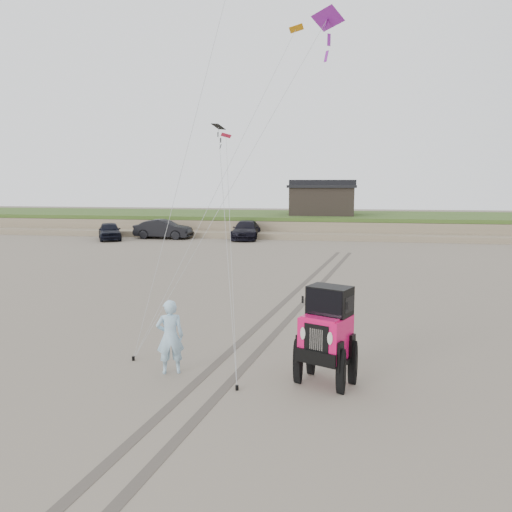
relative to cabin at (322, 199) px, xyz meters
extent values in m
plane|color=#6B6054|center=(-2.00, -37.00, -3.24)|extent=(160.00, 160.00, 0.00)
cube|color=#7A6B54|center=(-2.00, 1.00, -2.54)|extent=(160.00, 12.00, 1.40)
cube|color=#2D4719|center=(-2.00, 1.00, -1.69)|extent=(160.00, 12.00, 0.35)
cube|color=#7A6B54|center=(-2.00, -5.50, -2.99)|extent=(160.00, 3.50, 0.50)
cube|color=black|center=(0.00, 0.00, -0.21)|extent=(6.00, 5.00, 2.60)
cube|color=black|center=(0.00, 0.00, 1.21)|extent=(6.40, 5.40, 0.25)
cube|color=black|center=(0.00, 0.00, 1.59)|extent=(6.40, 1.20, 0.50)
imported|color=black|center=(-17.55, -9.47, -2.49)|extent=(3.62, 4.69, 1.49)
imported|color=black|center=(-13.33, -7.92, -2.42)|extent=(5.05, 1.96, 1.64)
imported|color=black|center=(-6.19, -7.09, -2.46)|extent=(2.48, 5.45, 1.55)
imported|color=#91B7E1|center=(-2.46, -37.30, -2.27)|extent=(0.82, 0.69, 1.93)
cube|color=black|center=(-2.34, -32.38, 3.46)|extent=(0.57, 0.62, 0.24)
cube|color=orange|center=(-0.45, -24.84, 8.62)|extent=(0.67, 0.41, 0.33)
cube|color=red|center=(-2.76, -29.42, 3.44)|extent=(0.46, 0.36, 0.21)
cube|color=#801A91|center=(1.05, -27.41, 8.20)|extent=(1.42, 1.40, 0.64)
cylinder|color=black|center=(-3.78, -36.62, -3.18)|extent=(0.08, 0.08, 0.12)
cylinder|color=black|center=(-0.56, -38.08, -3.18)|extent=(0.08, 0.08, 0.12)
cube|color=#4C443D|center=(-0.40, -29.00, -3.23)|extent=(4.42, 29.74, 0.01)
cube|color=#4C443D|center=(0.40, -29.00, -3.23)|extent=(4.42, 29.74, 0.01)
camera|label=1|loc=(1.74, -49.02, 1.63)|focal=35.00mm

